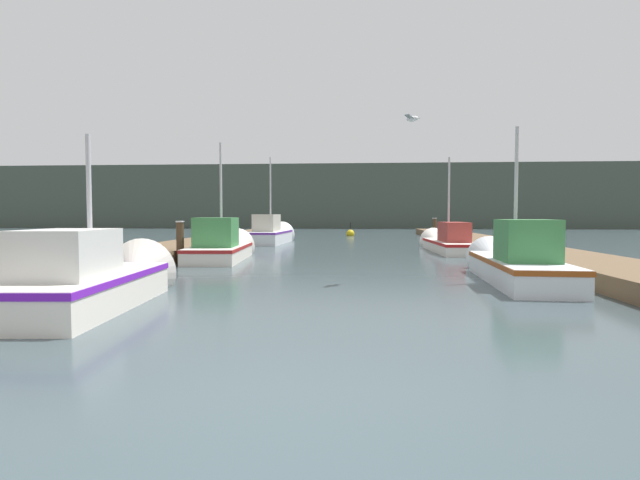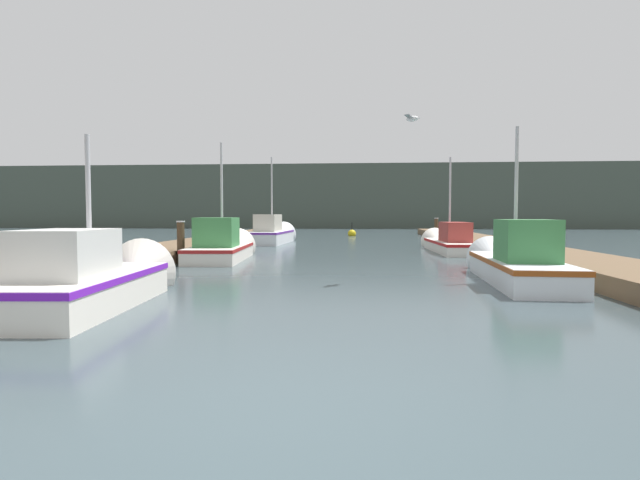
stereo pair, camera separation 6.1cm
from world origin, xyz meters
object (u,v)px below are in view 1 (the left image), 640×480
fishing_boat_4 (272,234)px  seagull_lead (412,119)px  fishing_boat_3 (446,242)px  mooring_piling_0 (180,242)px  fishing_boat_0 (95,279)px  mooring_piling_1 (435,228)px  channel_buoy (350,234)px  fishing_boat_2 (224,246)px  fishing_boat_1 (513,262)px

fishing_boat_4 → seagull_lead: bearing=-66.6°
fishing_boat_3 → mooring_piling_0: fishing_boat_3 is taller
fishing_boat_0 → fishing_boat_4: bearing=86.4°
fishing_boat_4 → mooring_piling_0: size_ratio=4.51×
mooring_piling_1 → mooring_piling_0: bearing=-121.9°
mooring_piling_1 → channel_buoy: mooring_piling_1 is taller
fishing_boat_2 → fishing_boat_3: bearing=23.7°
fishing_boat_0 → fishing_boat_2: size_ratio=0.86×
fishing_boat_2 → channel_buoy: size_ratio=5.03×
fishing_boat_0 → seagull_lead: (5.60, 3.35, 3.22)m
fishing_boat_2 → seagull_lead: fishing_boat_2 is taller
channel_buoy → fishing_boat_0: bearing=-98.2°
fishing_boat_1 → fishing_boat_3: fishing_boat_3 is taller
fishing_boat_4 → mooring_piling_1: size_ratio=4.59×
fishing_boat_0 → seagull_lead: 7.28m
fishing_boat_4 → mooring_piling_0: bearing=-92.4°
mooring_piling_0 → fishing_boat_4: bearing=85.4°
fishing_boat_3 → fishing_boat_4: (-8.23, 5.14, 0.12)m
fishing_boat_1 → mooring_piling_1: size_ratio=4.29×
fishing_boat_2 → mooring_piling_1: bearing=53.3°
channel_buoy → seagull_lead: size_ratio=2.03×
fishing_boat_0 → fishing_boat_1: fishing_boat_1 is taller
fishing_boat_1 → fishing_boat_3: (0.13, 9.43, -0.07)m
fishing_boat_0 → fishing_boat_2: fishing_boat_2 is taller
channel_buoy → fishing_boat_3: bearing=-73.2°
fishing_boat_4 → mooring_piling_0: 11.29m
fishing_boat_3 → fishing_boat_2: bearing=-153.6°
fishing_boat_0 → fishing_boat_1: bearing=20.5°
mooring_piling_0 → channel_buoy: 20.54m
mooring_piling_0 → fishing_boat_1: bearing=-20.2°
fishing_boat_0 → fishing_boat_1: 8.74m
fishing_boat_2 → mooring_piling_0: fishing_boat_2 is taller
fishing_boat_3 → mooring_piling_0: bearing=-147.7°
fishing_boat_2 → fishing_boat_4: bearing=85.7°
fishing_boat_1 → mooring_piling_1: (1.22, 19.71, 0.22)m
fishing_boat_1 → fishing_boat_2: (-8.12, 5.06, -0.02)m
fishing_boat_0 → mooring_piling_1: fishing_boat_0 is taller
fishing_boat_4 → channel_buoy: 9.58m
channel_buoy → seagull_lead: 23.85m
mooring_piling_0 → channel_buoy: bearing=76.0°
fishing_boat_1 → fishing_boat_2: fishing_boat_2 is taller
mooring_piling_0 → mooring_piling_1: bearing=58.1°
fishing_boat_3 → seagull_lead: fishing_boat_3 is taller
mooring_piling_0 → channel_buoy: size_ratio=1.22×
fishing_boat_4 → mooring_piling_1: fishing_boat_4 is taller
fishing_boat_4 → channel_buoy: bearing=67.1°
mooring_piling_0 → fishing_boat_3: bearing=33.8°
fishing_boat_3 → mooring_piling_0: size_ratio=4.94×
mooring_piling_0 → channel_buoy: (4.96, 19.93, -0.50)m
fishing_boat_3 → channel_buoy: 14.43m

